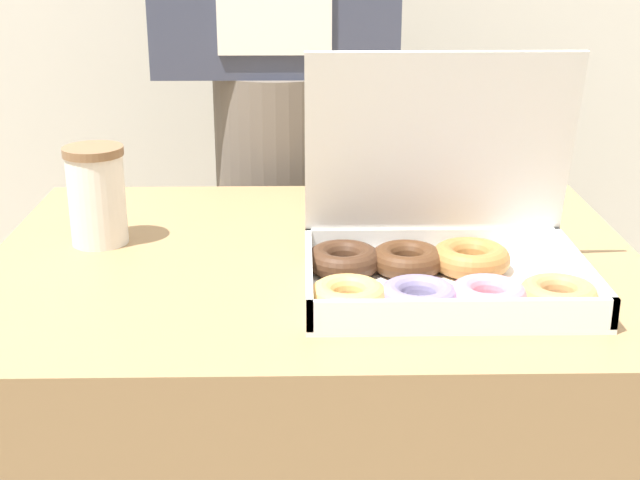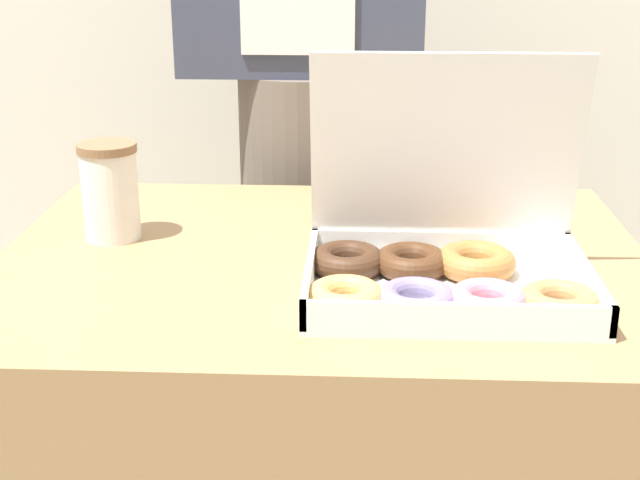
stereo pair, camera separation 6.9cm
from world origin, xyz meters
The scene contains 4 objects.
table centered at (0.00, 0.00, 0.36)m, with size 0.89×0.69×0.72m.
donut_box centered at (0.15, -0.12, 0.76)m, with size 0.37×0.25×0.29m.
coffee_cup centered at (-0.31, 0.06, 0.79)m, with size 0.08×0.08×0.14m.
person_customer centered at (-0.06, 0.55, 0.92)m, with size 0.44×0.24×1.69m.
Camera 1 is at (-0.02, -1.15, 1.15)m, focal length 50.00 mm.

